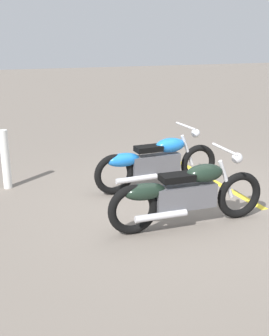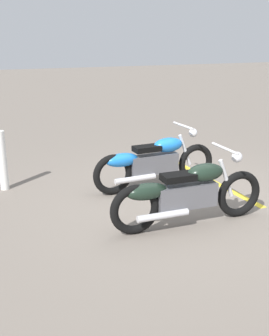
# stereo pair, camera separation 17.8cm
# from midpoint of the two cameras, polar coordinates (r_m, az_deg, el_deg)

# --- Properties ---
(ground_plane) EXTENTS (60.00, 60.00, 0.00)m
(ground_plane) POSITION_cam_midpoint_polar(r_m,az_deg,el_deg) (6.50, 6.58, -4.50)
(ground_plane) COLOR slate
(motorcycle_bright_foreground) EXTENTS (2.23, 0.62, 1.04)m
(motorcycle_bright_foreground) POSITION_cam_midpoint_polar(r_m,az_deg,el_deg) (6.85, 1.87, 0.88)
(motorcycle_bright_foreground) COLOR black
(motorcycle_bright_foreground) RESTS_ON ground
(motorcycle_dark_foreground) EXTENTS (2.23, 0.62, 1.04)m
(motorcycle_dark_foreground) POSITION_cam_midpoint_polar(r_m,az_deg,el_deg) (5.50, 6.21, -3.48)
(motorcycle_dark_foreground) COLOR black
(motorcycle_dark_foreground) RESTS_ON ground
(bollard_post) EXTENTS (0.14, 0.14, 1.00)m
(bollard_post) POSITION_cam_midpoint_polar(r_m,az_deg,el_deg) (7.14, -18.44, 0.97)
(bollard_post) COLOR white
(bollard_post) RESTS_ON ground
(parking_stripe_near) EXTENTS (0.16, 3.20, 0.01)m
(parking_stripe_near) POSITION_cam_midpoint_polar(r_m,az_deg,el_deg) (7.64, 8.88, -1.18)
(parking_stripe_near) COLOR yellow
(parking_stripe_near) RESTS_ON ground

